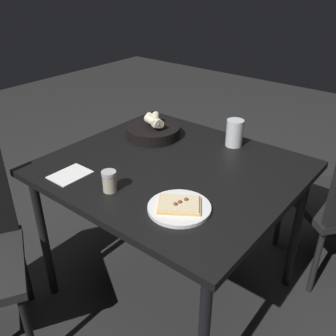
{
  "coord_description": "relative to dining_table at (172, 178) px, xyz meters",
  "views": [
    {
      "loc": [
        1.13,
        0.89,
        1.51
      ],
      "look_at": [
        0.04,
        0.01,
        0.74
      ],
      "focal_mm": 39.89,
      "sensor_mm": 36.0,
      "label": 1
    }
  ],
  "objects": [
    {
      "name": "bread_basket",
      "position": [
        -0.18,
        -0.27,
        0.1
      ],
      "size": [
        0.27,
        0.27,
        0.12
      ],
      "color": "black",
      "rests_on": "dining_table"
    },
    {
      "name": "beer_glass",
      "position": [
        -0.35,
        0.1,
        0.12
      ],
      "size": [
        0.08,
        0.08,
        0.13
      ],
      "color": "silver",
      "rests_on": "dining_table"
    },
    {
      "name": "pizza_plate",
      "position": [
        0.24,
        0.23,
        0.08
      ],
      "size": [
        0.23,
        0.23,
        0.04
      ],
      "color": "white",
      "rests_on": "dining_table"
    },
    {
      "name": "napkin",
      "position": [
        0.33,
        -0.28,
        0.07
      ],
      "size": [
        0.16,
        0.12,
        0.0
      ],
      "color": "white",
      "rests_on": "dining_table"
    },
    {
      "name": "ground",
      "position": [
        0.0,
        0.0,
        -0.67
      ],
      "size": [
        8.0,
        8.0,
        0.0
      ],
      "primitive_type": "plane",
      "color": "#262626"
    },
    {
      "name": "pepper_shaker",
      "position": [
        0.31,
        -0.06,
        0.1
      ],
      "size": [
        0.06,
        0.06,
        0.09
      ],
      "color": "#BFB299",
      "rests_on": "dining_table"
    },
    {
      "name": "dining_table",
      "position": [
        0.0,
        0.0,
        0.0
      ],
      "size": [
        0.94,
        1.04,
        0.73
      ],
      "color": "black",
      "rests_on": "ground"
    }
  ]
}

